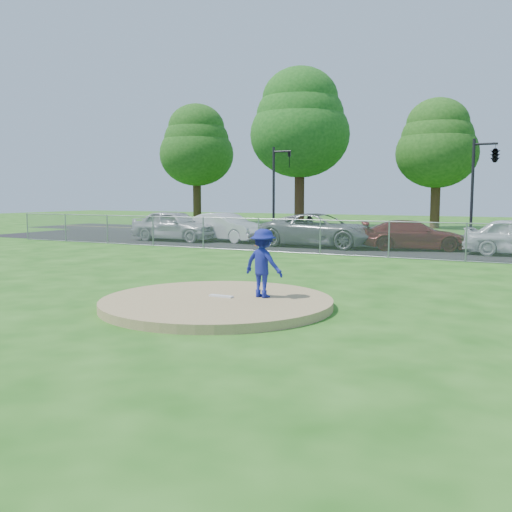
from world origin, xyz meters
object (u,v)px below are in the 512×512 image
(tree_left, at_px, (300,122))
(tree_center, at_px, (437,143))
(parked_car_silver, at_px, (175,225))
(parked_car_white, at_px, (225,227))
(traffic_signal_left, at_px, (277,182))
(parked_car_darkred, at_px, (413,235))
(traffic_signal_center, at_px, (493,157))
(traffic_cone, at_px, (259,240))
(parked_car_gray, at_px, (320,230))
(pitcher, at_px, (263,263))
(tree_far_left, at_px, (196,145))

(tree_left, bearing_deg, tree_center, 16.70)
(tree_center, height_order, parked_car_silver, tree_center)
(tree_left, xyz_separation_m, parked_car_white, (1.88, -14.97, -7.45))
(traffic_signal_left, distance_m, parked_car_silver, 7.94)
(tree_center, xyz_separation_m, parked_car_darkred, (2.18, -18.17, -5.77))
(tree_center, distance_m, parked_car_darkred, 19.18)
(traffic_signal_center, distance_m, traffic_cone, 13.39)
(traffic_cone, bearing_deg, parked_car_white, 151.36)
(parked_car_gray, bearing_deg, traffic_signal_center, -46.19)
(traffic_signal_center, distance_m, pitcher, 21.87)
(tree_left, distance_m, traffic_signal_center, 17.84)
(parked_car_white, bearing_deg, parked_car_silver, 120.10)
(parked_car_silver, xyz_separation_m, parked_car_white, (2.75, 0.90, -0.08))
(traffic_signal_center, xyz_separation_m, parked_car_gray, (-7.26, -6.60, -3.78))
(parked_car_darkred, bearing_deg, traffic_signal_center, -43.06)
(tree_left, xyz_separation_m, traffic_signal_center, (14.97, -9.00, -3.63))
(pitcher, bearing_deg, parked_car_gray, -62.51)
(parked_car_white, bearing_deg, parked_car_gray, -84.20)
(tree_far_left, relative_size, traffic_signal_center, 1.92)
(tree_center, distance_m, traffic_signal_left, 14.63)
(tree_far_left, bearing_deg, traffic_cone, -49.61)
(pitcher, distance_m, parked_car_white, 18.35)
(tree_left, relative_size, parked_car_white, 2.64)
(tree_left, relative_size, traffic_cone, 20.04)
(tree_far_left, xyz_separation_m, parked_car_silver, (10.14, -17.87, -6.19))
(traffic_cone, xyz_separation_m, parked_car_gray, (2.92, 0.96, 0.51))
(tree_far_left, xyz_separation_m, parked_car_darkred, (23.18, -17.17, -6.36))
(traffic_cone, bearing_deg, tree_center, 75.06)
(tree_left, distance_m, tree_center, 10.59)
(tree_center, bearing_deg, parked_car_gray, -97.03)
(tree_left, bearing_deg, tree_far_left, 169.70)
(tree_far_left, height_order, tree_left, tree_left)
(tree_center, xyz_separation_m, pitcher, (1.89, -33.35, -5.46))
(tree_far_left, relative_size, parked_car_white, 2.26)
(tree_far_left, height_order, parked_car_gray, tree_far_left)
(parked_car_silver, bearing_deg, traffic_signal_left, -24.56)
(tree_left, bearing_deg, pitcher, -68.62)
(tree_center, height_order, pitcher, tree_center)
(tree_left, height_order, traffic_signal_left, tree_left)
(parked_car_white, height_order, parked_car_darkred, parked_car_white)
(traffic_cone, height_order, parked_car_gray, parked_car_gray)
(tree_left, distance_m, pitcher, 33.39)
(tree_far_left, height_order, traffic_cone, tree_far_left)
(tree_far_left, distance_m, tree_left, 11.24)
(pitcher, height_order, traffic_cone, pitcher)
(tree_far_left, relative_size, pitcher, 6.67)
(tree_far_left, xyz_separation_m, parked_car_white, (12.88, -16.97, -6.27))
(tree_center, relative_size, parked_car_gray, 1.66)
(pitcher, relative_size, traffic_cone, 2.57)
(parked_car_silver, bearing_deg, tree_far_left, 29.29)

